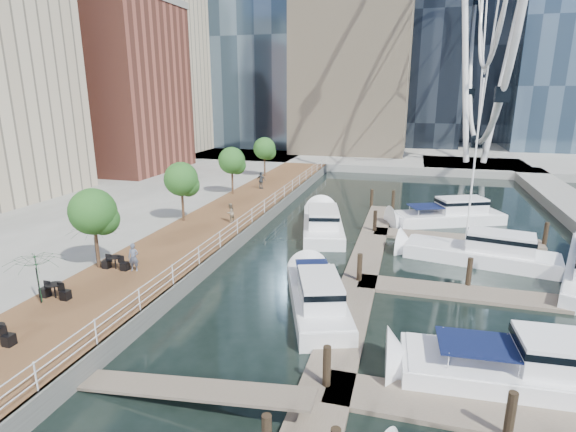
# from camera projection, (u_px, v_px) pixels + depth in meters

# --- Properties ---
(ground) EXTENTS (520.00, 520.00, 0.00)m
(ground) POSITION_uv_depth(u_px,v_px,m) (267.00, 349.00, 19.35)
(ground) COLOR black
(ground) RESTS_ON ground
(boardwalk) EXTENTS (6.00, 60.00, 1.00)m
(boardwalk) POSITION_uv_depth(u_px,v_px,m) (218.00, 226.00, 35.47)
(boardwalk) COLOR brown
(boardwalk) RESTS_ON ground
(seawall) EXTENTS (0.25, 60.00, 1.00)m
(seawall) POSITION_uv_depth(u_px,v_px,m) (253.00, 229.00, 34.69)
(seawall) COLOR #595954
(seawall) RESTS_ON ground
(land_far) EXTENTS (200.00, 114.00, 1.00)m
(land_far) POSITION_uv_depth(u_px,v_px,m) (392.00, 134.00, 113.90)
(land_far) COLOR gray
(land_far) RESTS_ON ground
(pier) EXTENTS (14.00, 12.00, 1.00)m
(pier) POSITION_uv_depth(u_px,v_px,m) (474.00, 166.00, 63.86)
(pier) COLOR gray
(pier) RESTS_ON ground
(railing) EXTENTS (0.10, 60.00, 1.05)m
(railing) POSITION_uv_depth(u_px,v_px,m) (252.00, 216.00, 34.44)
(railing) COLOR white
(railing) RESTS_ON boardwalk
(floating_docks) EXTENTS (16.00, 34.00, 2.60)m
(floating_docks) POSITION_uv_depth(u_px,v_px,m) (448.00, 271.00, 26.42)
(floating_docks) COLOR #6D6051
(floating_docks) RESTS_ON ground
(midrise_condos) EXTENTS (19.00, 67.00, 28.00)m
(midrise_condos) POSITION_uv_depth(u_px,v_px,m) (51.00, 66.00, 49.36)
(midrise_condos) COLOR #BCAD8E
(midrise_condos) RESTS_ON ground
(street_trees) EXTENTS (2.60, 42.60, 4.60)m
(street_trees) POSITION_uv_depth(u_px,v_px,m) (181.00, 179.00, 34.15)
(street_trees) COLOR #3F2B1C
(street_trees) RESTS_ON ground
(cafe_tables) EXTENTS (2.50, 13.70, 0.74)m
(cafe_tables) POSITION_uv_depth(u_px,v_px,m) (28.00, 311.00, 19.82)
(cafe_tables) COLOR black
(cafe_tables) RESTS_ON ground
(yacht_foreground) EXTENTS (11.09, 3.56, 2.15)m
(yacht_foreground) POSITION_uv_depth(u_px,v_px,m) (537.00, 388.00, 16.81)
(yacht_foreground) COLOR white
(yacht_foreground) RESTS_ON ground
(pedestrian_near) EXTENTS (0.65, 0.49, 1.60)m
(pedestrian_near) POSITION_uv_depth(u_px,v_px,m) (133.00, 257.00, 25.01)
(pedestrian_near) COLOR #4B5365
(pedestrian_near) RESTS_ON boardwalk
(pedestrian_mid) EXTENTS (0.77, 0.86, 1.48)m
(pedestrian_mid) POSITION_uv_depth(u_px,v_px,m) (230.00, 213.00, 34.43)
(pedestrian_mid) COLOR #7F6F58
(pedestrian_mid) RESTS_ON boardwalk
(pedestrian_far) EXTENTS (1.07, 0.57, 1.74)m
(pedestrian_far) POSITION_uv_depth(u_px,v_px,m) (261.00, 180.00, 46.37)
(pedestrian_far) COLOR #343A41
(pedestrian_far) RESTS_ON boardwalk
(moored_yachts) EXTENTS (24.25, 35.84, 11.50)m
(moored_yachts) POSITION_uv_depth(u_px,v_px,m) (466.00, 267.00, 28.33)
(moored_yachts) COLOR white
(moored_yachts) RESTS_ON ground
(cafe_seating) EXTENTS (4.84, 15.49, 2.59)m
(cafe_seating) POSITION_uv_depth(u_px,v_px,m) (39.00, 280.00, 20.92)
(cafe_seating) COLOR #0F3722
(cafe_seating) RESTS_ON ground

